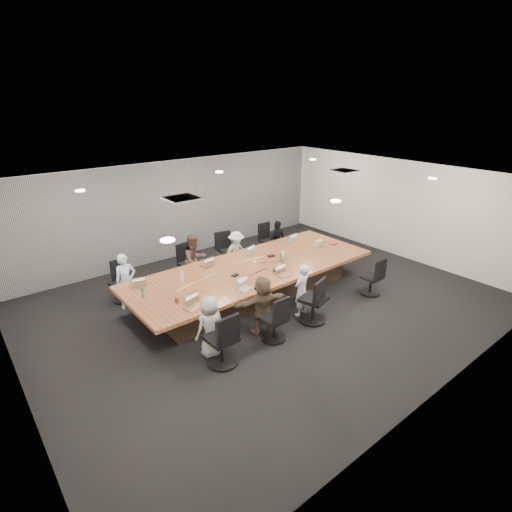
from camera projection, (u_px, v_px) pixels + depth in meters
floor at (267, 303)px, 9.23m from camera, size 10.00×8.00×0.00m
ceiling at (268, 183)px, 8.18m from camera, size 10.00×8.00×0.00m
wall_back at (179, 209)px, 11.59m from camera, size 10.00×0.00×2.80m
wall_front at (445, 322)px, 5.81m from camera, size 10.00×0.00×2.80m
wall_left at (6, 322)px, 5.80m from camera, size 0.00×8.00×2.80m
wall_right at (398, 209)px, 11.61m from camera, size 0.00×8.00×2.80m
curtain at (180, 209)px, 11.54m from camera, size 9.80×0.04×2.80m
conference_table at (253, 280)px, 9.44m from camera, size 6.00×2.20×0.74m
chair_0 at (121, 286)px, 9.20m from camera, size 0.61×0.61×0.74m
chair_1 at (188, 267)px, 10.23m from camera, size 0.52×0.52×0.74m
chair_2 at (229, 254)px, 10.95m from camera, size 0.68×0.68×0.84m
chair_3 at (269, 244)px, 11.80m from camera, size 0.54×0.54×0.76m
chair_4 at (222, 342)px, 7.00m from camera, size 0.61×0.61×0.88m
chair_5 at (274, 322)px, 7.73m from camera, size 0.53×0.53×0.75m
chair_6 at (313, 303)px, 8.34m from camera, size 0.73×0.73×0.87m
chair_7 at (371, 280)px, 9.53m from camera, size 0.50×0.50×0.72m
person_0 at (126, 281)px, 8.85m from camera, size 0.49×0.34×1.27m
laptop_0 at (135, 285)px, 8.41m from camera, size 0.32×0.26×0.02m
person_1 at (195, 260)px, 9.86m from camera, size 0.72×0.60×1.34m
laptop_1 at (206, 264)px, 9.43m from camera, size 0.32×0.23×0.02m
person_2 at (236, 252)px, 10.63m from camera, size 0.78×0.50×1.15m
laptop_2 at (249, 252)px, 10.17m from camera, size 0.34×0.27×0.02m
person_3 at (277, 241)px, 11.47m from camera, size 0.73×0.43×1.17m
laptop_3 at (290, 240)px, 11.01m from camera, size 0.31×0.23×0.02m
person_4 at (210, 326)px, 7.19m from camera, size 0.61×0.42×1.19m
laptop_4 at (194, 307)px, 7.53m from camera, size 0.40×0.32×0.02m
person_5 at (262, 305)px, 7.90m from camera, size 1.18×0.59×1.22m
laptop_5 at (245, 289)px, 8.24m from camera, size 0.33×0.26×0.02m
person_6 at (302, 290)px, 8.54m from camera, size 0.47×0.36×1.18m
laptop_6 at (284, 275)px, 8.88m from camera, size 0.33×0.23×0.02m
bottle_green_left at (143, 292)px, 7.87m from camera, size 0.09×0.09×0.23m
bottle_green_right at (281, 257)px, 9.58m from camera, size 0.09×0.09×0.24m
bottle_clear at (182, 277)px, 8.53m from camera, size 0.08×0.08×0.24m
cup_white_far at (255, 263)px, 9.40m from camera, size 0.09×0.09×0.10m
cup_white_near at (283, 254)px, 9.97m from camera, size 0.09×0.09×0.10m
mug_brown at (177, 300)px, 7.71m from camera, size 0.11×0.11×0.10m
mic_left at (235, 275)px, 8.86m from camera, size 0.17×0.13×0.03m
mic_right at (271, 256)px, 9.92m from camera, size 0.18×0.13×0.03m
stapler at (276, 269)px, 9.11m from camera, size 0.17×0.09×0.06m
canvas_bag at (319, 243)px, 10.61m from camera, size 0.29×0.20×0.14m
snack_packet at (334, 243)px, 10.74m from camera, size 0.21×0.17×0.04m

